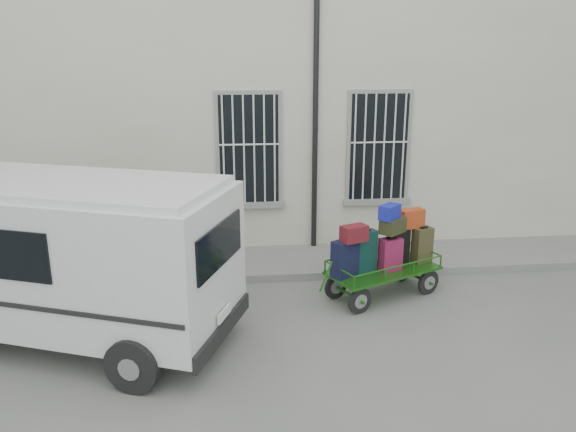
{
  "coord_description": "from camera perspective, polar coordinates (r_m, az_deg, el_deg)",
  "views": [
    {
      "loc": [
        -0.82,
        -8.38,
        4.17
      ],
      "look_at": [
        0.19,
        1.0,
        1.4
      ],
      "focal_mm": 35.0,
      "sensor_mm": 36.0,
      "label": 1
    }
  ],
  "objects": [
    {
      "name": "ground",
      "position": [
        9.4,
        -0.5,
        -9.97
      ],
      "size": [
        80.0,
        80.0,
        0.0
      ],
      "primitive_type": "plane",
      "color": "slate",
      "rests_on": "ground"
    },
    {
      "name": "van",
      "position": [
        8.73,
        -21.67,
        -3.32
      ],
      "size": [
        5.23,
        3.61,
        2.45
      ],
      "rotation": [
        0.0,
        0.0,
        -0.36
      ],
      "color": "white",
      "rests_on": "ground"
    },
    {
      "name": "sidewalk",
      "position": [
        11.38,
        -1.59,
        -4.72
      ],
      "size": [
        24.0,
        1.7,
        0.15
      ],
      "primitive_type": "cube",
      "color": "slate",
      "rests_on": "ground"
    },
    {
      "name": "luggage_cart",
      "position": [
        9.89,
        9.62,
        -3.68
      ],
      "size": [
        2.32,
        1.63,
        1.68
      ],
      "rotation": [
        0.0,
        0.0,
        0.42
      ],
      "color": "black",
      "rests_on": "ground"
    },
    {
      "name": "building",
      "position": [
        13.95,
        -2.79,
        11.55
      ],
      "size": [
        24.0,
        5.15,
        6.0
      ],
      "color": "beige",
      "rests_on": "ground"
    }
  ]
}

